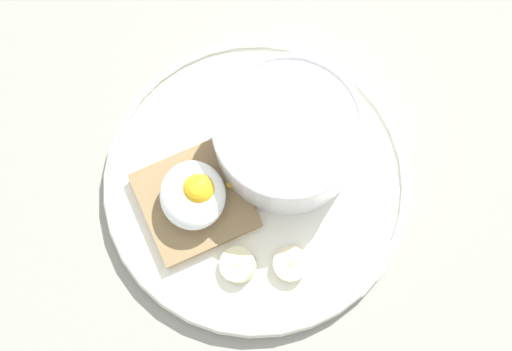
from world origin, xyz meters
The scene contains 7 objects.
ground_plane centered at (0.00, 0.00, 1.00)cm, with size 120.00×120.00×2.00cm, color gray.
plate centered at (0.00, 0.00, 2.80)cm, with size 26.30×26.30×1.60cm.
oatmeal_bowl centered at (2.61, -3.03, 6.17)cm, with size 12.34×12.34×6.43cm.
toast_slice centered at (-1.05, 5.38, 3.66)cm, with size 10.68×10.68×1.17cm.
poached_egg centered at (-1.02, 5.25, 5.90)cm, with size 5.82×8.10×3.90cm.
banana_slice_front centered at (-6.94, 2.59, 3.63)cm, with size 3.89×3.96×1.51cm.
banana_slice_left centered at (-7.51, -1.72, 3.66)cm, with size 4.12×4.08×1.51cm.
Camera 1 is at (-15.18, 2.36, 62.11)cm, focal length 50.00 mm.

